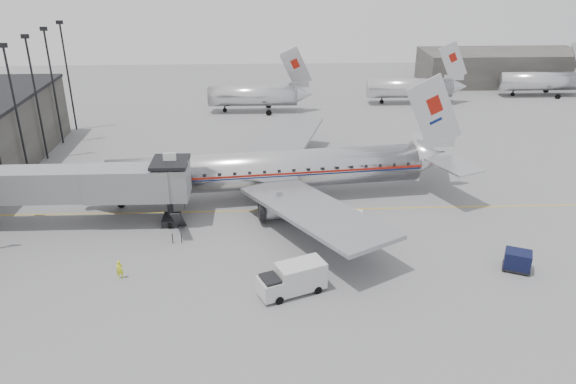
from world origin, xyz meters
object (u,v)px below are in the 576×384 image
at_px(airliner, 274,170).
at_px(service_van, 293,278).
at_px(ramp_worker, 120,270).
at_px(baggage_cart_navy, 518,260).
at_px(baggage_cart_white, 352,219).

xyz_separation_m(airliner, service_van, (1.07, -17.71, -1.93)).
distance_m(service_van, ramp_worker, 14.13).
height_order(baggage_cart_navy, ramp_worker, baggage_cart_navy).
bearing_deg(airliner, baggage_cart_white, -50.90).
height_order(service_van, baggage_cart_white, service_van).
relative_size(baggage_cart_white, ramp_worker, 1.49).
height_order(airliner, service_van, airliner).
height_order(airliner, baggage_cart_navy, airliner).
distance_m(airliner, service_van, 17.85).
bearing_deg(baggage_cart_white, baggage_cart_navy, -19.28).
distance_m(baggage_cart_navy, baggage_cart_white, 15.00).
bearing_deg(baggage_cart_navy, baggage_cart_white, 171.38).
bearing_deg(baggage_cart_white, airliner, 148.78).
xyz_separation_m(airliner, baggage_cart_white, (7.20, -7.09, -2.35)).
bearing_deg(baggage_cart_navy, service_van, -148.30).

